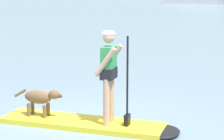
% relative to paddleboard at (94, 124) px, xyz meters
% --- Properties ---
extents(ground_plane, '(400.00, 400.00, 0.00)m').
position_rel_paddleboard_xyz_m(ground_plane, '(-0.22, -0.06, -0.05)').
color(ground_plane, gray).
extents(paddleboard, '(3.46, 1.63, 0.10)m').
position_rel_paddleboard_xyz_m(paddleboard, '(0.00, 0.00, 0.00)').
color(paddleboard, yellow).
rests_on(paddleboard, ground_plane).
extents(person_paddler, '(0.66, 0.57, 1.70)m').
position_rel_paddleboard_xyz_m(person_paddler, '(0.30, 0.08, 1.04)').
color(person_paddler, tan).
rests_on(person_paddler, paddleboard).
extents(dog, '(1.01, 0.38, 0.54)m').
position_rel_paddleboard_xyz_m(dog, '(-1.05, -0.29, 0.41)').
color(dog, brown).
rests_on(dog, paddleboard).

